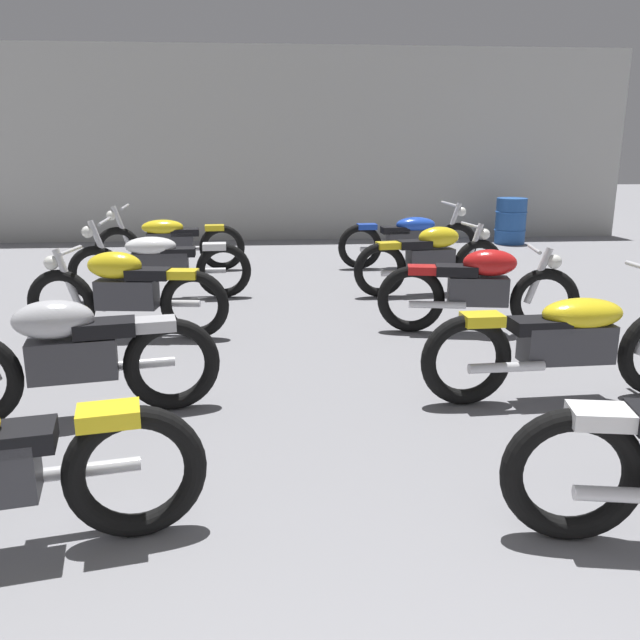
{
  "coord_description": "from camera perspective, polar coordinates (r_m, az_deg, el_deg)",
  "views": [
    {
      "loc": [
        -0.42,
        0.01,
        1.84
      ],
      "look_at": [
        0.0,
        4.86,
        0.55
      ],
      "focal_mm": 37.49,
      "sensor_mm": 36.0,
      "label": 1
    }
  ],
  "objects": [
    {
      "name": "motorcycle_right_row_4",
      "position": [
        8.44,
        9.47,
        5.24
      ],
      "size": [
        1.97,
        0.57,
        0.88
      ],
      "color": "black",
      "rests_on": "ground"
    },
    {
      "name": "motorcycle_left_row_2",
      "position": [
        4.8,
        -20.48,
        -2.84
      ],
      "size": [
        1.96,
        0.62,
        0.88
      ],
      "color": "black",
      "rests_on": "ground"
    },
    {
      "name": "motorcycle_right_row_5",
      "position": [
        10.26,
        7.66,
        6.96
      ],
      "size": [
        2.17,
        0.68,
        0.97
      ],
      "color": "black",
      "rests_on": "ground"
    },
    {
      "name": "motorcycle_left_row_3",
      "position": [
        6.69,
        -16.24,
        2.34
      ],
      "size": [
        1.97,
        0.49,
        0.88
      ],
      "color": "black",
      "rests_on": "ground"
    },
    {
      "name": "motorcycle_left_row_5",
      "position": [
        10.1,
        -12.74,
        6.6
      ],
      "size": [
        2.17,
        0.68,
        0.97
      ],
      "color": "black",
      "rests_on": "ground"
    },
    {
      "name": "motorcycle_left_row_4",
      "position": [
        8.27,
        -13.57,
        4.78
      ],
      "size": [
        2.17,
        0.68,
        0.97
      ],
      "color": "black",
      "rests_on": "ground"
    },
    {
      "name": "motorcycle_right_row_2",
      "position": [
        5.17,
        20.46,
        -1.68
      ],
      "size": [
        2.17,
        0.68,
        0.97
      ],
      "color": "black",
      "rests_on": "ground"
    },
    {
      "name": "oil_drum",
      "position": [
        13.16,
        15.96,
        8.13
      ],
      "size": [
        0.59,
        0.59,
        0.85
      ],
      "color": "#23519E",
      "rests_on": "ground"
    },
    {
      "name": "motorcycle_right_row_3",
      "position": [
        6.75,
        13.42,
        2.64
      ],
      "size": [
        1.96,
        0.55,
        0.88
      ],
      "color": "black",
      "rests_on": "ground"
    },
    {
      "name": "back_wall",
      "position": [
        13.23,
        -3.2,
        14.67
      ],
      "size": [
        13.43,
        0.24,
        3.6
      ],
      "primitive_type": "cube",
      "color": "#B2B2AD",
      "rests_on": "ground"
    }
  ]
}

